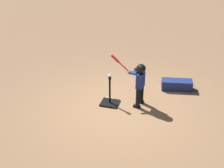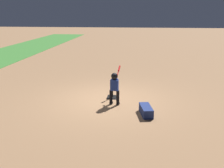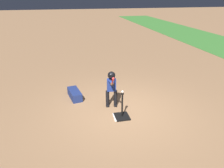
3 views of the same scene
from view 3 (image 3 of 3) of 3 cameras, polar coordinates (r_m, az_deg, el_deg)
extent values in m
plane|color=#99704C|center=(6.72, 2.91, -7.28)|extent=(90.00, 90.00, 0.00)
cube|color=white|center=(6.45, 2.38, -8.54)|extent=(0.47, 0.47, 0.02)
cube|color=black|center=(6.45, 2.62, -8.48)|extent=(0.46, 0.41, 0.04)
cylinder|color=black|center=(6.26, 2.68, -5.62)|extent=(0.05, 0.05, 0.69)
cylinder|color=black|center=(6.10, 2.74, -2.56)|extent=(0.08, 0.08, 0.05)
cylinder|color=black|center=(6.94, 0.91, -3.73)|extent=(0.13, 0.13, 0.53)
cube|color=black|center=(7.03, 0.91, -5.51)|extent=(0.19, 0.12, 0.06)
cylinder|color=black|center=(6.93, -1.18, -3.79)|extent=(0.13, 0.13, 0.53)
cube|color=black|center=(7.02, -1.16, -5.57)|extent=(0.19, 0.12, 0.06)
cube|color=navy|center=(6.74, -0.14, -0.27)|extent=(0.19, 0.30, 0.39)
sphere|color=brown|center=(6.62, -0.14, 2.19)|extent=(0.20, 0.20, 0.20)
sphere|color=black|center=(6.62, -0.14, 2.30)|extent=(0.24, 0.24, 0.24)
cube|color=black|center=(6.54, -0.09, 1.75)|extent=(0.15, 0.19, 0.01)
cylinder|color=navy|center=(6.54, 0.32, 0.67)|extent=(0.32, 0.21, 0.11)
cylinder|color=navy|center=(6.53, -0.45, 0.65)|extent=(0.32, 0.12, 0.11)
sphere|color=brown|center=(6.41, 0.02, 0.03)|extent=(0.10, 0.10, 0.10)
cylinder|color=red|center=(6.12, 0.16, 0.70)|extent=(0.50, 0.11, 0.38)
cylinder|color=red|center=(5.93, 0.26, 1.16)|extent=(0.25, 0.10, 0.20)
cylinder|color=black|center=(6.43, 0.01, -0.02)|extent=(0.05, 0.05, 0.05)
sphere|color=white|center=(6.07, 2.75, -2.03)|extent=(0.07, 0.07, 0.07)
cube|color=navy|center=(7.61, -9.72, -2.63)|extent=(0.89, 0.47, 0.28)
camera|label=1|loc=(10.91, 38.81, 23.51)|focal=50.00mm
camera|label=2|loc=(14.87, -11.73, 21.87)|focal=42.00mm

